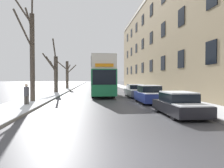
% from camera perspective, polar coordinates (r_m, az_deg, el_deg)
% --- Properties ---
extents(ground_plane, '(320.00, 320.00, 0.00)m').
position_cam_1_polar(ground_plane, '(5.41, 6.71, -20.56)').
color(ground_plane, '#424247').
extents(sidewalk_left, '(3.13, 130.00, 0.16)m').
position_cam_1_polar(sidewalk_left, '(58.17, -10.81, -0.45)').
color(sidewalk_left, gray).
rests_on(sidewalk_left, ground).
extents(sidewalk_right, '(3.13, 130.00, 0.16)m').
position_cam_1_polar(sidewalk_right, '(58.40, 1.67, -0.42)').
color(sidewalk_right, gray).
rests_on(sidewalk_right, ground).
extents(terrace_facade_right, '(9.10, 52.99, 15.90)m').
position_cam_1_polar(terrace_facade_right, '(33.31, 18.75, 11.66)').
color(terrace_facade_right, tan).
rests_on(terrace_facade_right, ground).
extents(bare_tree_left_0, '(2.21, 2.63, 9.27)m').
position_cam_1_polar(bare_tree_left_0, '(18.17, -22.05, 8.44)').
color(bare_tree_left_0, '#4C4238').
rests_on(bare_tree_left_0, ground).
extents(bare_tree_left_1, '(2.01, 2.45, 7.30)m').
position_cam_1_polar(bare_tree_left_1, '(29.00, -15.94, 3.34)').
color(bare_tree_left_1, '#4C4238').
rests_on(bare_tree_left_1, ground).
extents(bare_tree_left_2, '(3.61, 3.04, 5.44)m').
position_cam_1_polar(bare_tree_left_2, '(39.69, -12.69, 2.75)').
color(bare_tree_left_2, '#4C4238').
rests_on(bare_tree_left_2, ground).
extents(double_decker_bus, '(2.55, 10.59, 4.48)m').
position_cam_1_polar(double_decker_bus, '(24.30, -2.95, 2.68)').
color(double_decker_bus, '#1E7A47').
rests_on(double_decker_bus, ground).
extents(parked_car_0, '(1.81, 4.00, 1.31)m').
position_cam_1_polar(parked_car_0, '(11.69, 18.61, -5.56)').
color(parked_car_0, black).
rests_on(parked_car_0, ground).
extents(parked_car_1, '(1.85, 3.95, 1.49)m').
position_cam_1_polar(parked_car_1, '(17.04, 10.68, -3.05)').
color(parked_car_1, navy).
rests_on(parked_car_1, ground).
extents(parked_car_2, '(1.84, 4.51, 1.41)m').
position_cam_1_polar(parked_car_2, '(22.42, 6.69, -2.02)').
color(parked_car_2, '#474C56').
rests_on(parked_car_2, ground).
extents(pedestrian_left_sidewalk, '(0.36, 0.36, 1.67)m').
position_cam_1_polar(pedestrian_left_sidewalk, '(15.93, -23.24, -2.64)').
color(pedestrian_left_sidewalk, '#4C4742').
rests_on(pedestrian_left_sidewalk, ground).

